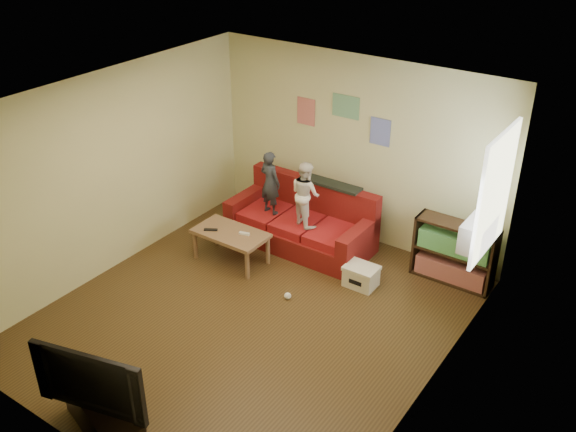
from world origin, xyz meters
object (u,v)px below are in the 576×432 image
Objects in this scene: child_a at (270,183)px; file_box at (361,276)px; bookshelf at (454,256)px; child_b at (305,194)px; tv_stand at (104,417)px; television at (96,375)px; coffee_table at (231,236)px; sofa at (303,224)px.

child_a is 2.21× the size of file_box.
bookshelf is 2.50× the size of file_box.
tv_stand is at bearing 117.95° from child_b.
television is (-1.73, -4.40, 0.36)m from bookshelf.
child_a is at bearing 23.79° from child_b.
bookshelf is 4.74m from tv_stand.
coffee_table is 1.86m from file_box.
child_b reaches higher than coffee_table.
coffee_table is 0.96× the size of bookshelf.
sofa is 1.35m from file_box.
bookshelf reaches higher than coffee_table.
child_b is 0.85× the size of tv_stand.
sofa is 2.04× the size of coffee_table.
child_b is at bearing 163.42° from file_box.
tv_stand is at bearing 110.24° from child_a.
television is at bearing -72.69° from coffee_table.
child_a reaches higher than file_box.
television is at bearing -83.96° from sofa.
sofa is at bearing 61.32° from coffee_table.
bookshelf is at bearing 7.91° from sofa.
coffee_table is at bearing 73.61° from child_b.
child_b is at bearing 79.98° from television.
tv_stand is (0.29, -3.93, -0.70)m from child_b.
tv_stand is at bearing -111.47° from bookshelf.
sofa is at bearing 112.99° from tv_stand.
sofa reaches higher than tv_stand.
file_box is 3.74m from television.
child_b is 0.88× the size of bookshelf.
sofa reaches higher than coffee_table.
bookshelf is (2.17, 0.30, 0.07)m from sofa.
child_a is at bearing -169.78° from bookshelf.
television reaches higher than bookshelf.
sofa is 1.12m from coffee_table.
sofa is at bearing 158.19° from file_box.
coffee_table is (-0.09, -0.81, -0.52)m from child_a.
file_box is at bearing 94.30° from tv_stand.
sofa reaches higher than file_box.
child_b is 3.95m from television.
tv_stand reaches higher than file_box.
coffee_table is at bearing -154.59° from bookshelf.
television is (-0.81, -3.61, 0.60)m from file_box.
tv_stand is 0.96× the size of television.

